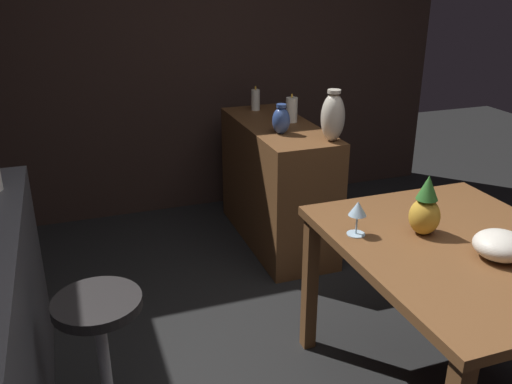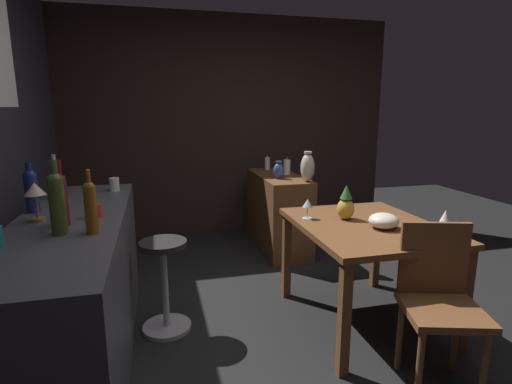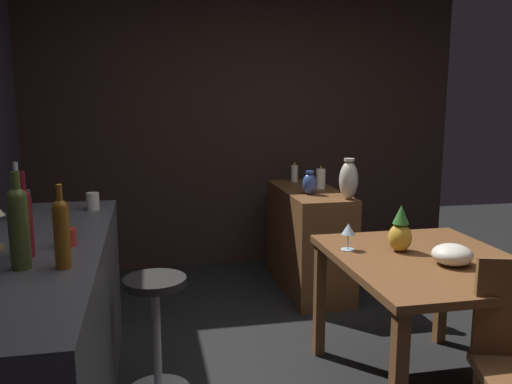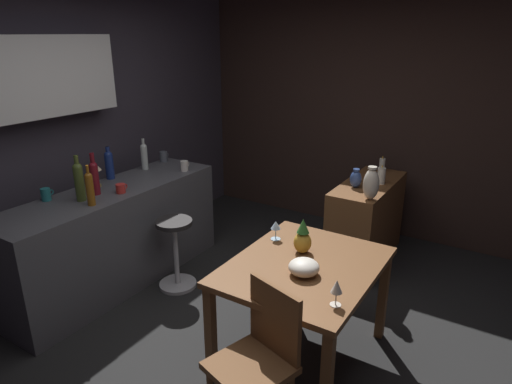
% 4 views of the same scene
% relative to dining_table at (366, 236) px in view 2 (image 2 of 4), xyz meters
% --- Properties ---
extents(ground_plane, '(9.00, 9.00, 0.00)m').
position_rel_dining_table_xyz_m(ground_plane, '(-0.08, 0.39, -0.65)').
color(ground_plane, black).
extents(wall_side_right, '(0.10, 4.40, 2.60)m').
position_rel_dining_table_xyz_m(wall_side_right, '(2.47, 0.69, 0.65)').
color(wall_side_right, '#33231E').
rests_on(wall_side_right, ground_plane).
extents(dining_table, '(1.12, 0.91, 0.74)m').
position_rel_dining_table_xyz_m(dining_table, '(0.00, 0.00, 0.00)').
color(dining_table, brown).
rests_on(dining_table, ground_plane).
extents(kitchen_counter, '(2.10, 0.60, 0.90)m').
position_rel_dining_table_xyz_m(kitchen_counter, '(0.03, 1.90, -0.20)').
color(kitchen_counter, '#4C4C51').
rests_on(kitchen_counter, ground_plane).
extents(sideboard_cabinet, '(1.10, 0.44, 0.82)m').
position_rel_dining_table_xyz_m(sideboard_cabinet, '(1.65, 0.12, -0.24)').
color(sideboard_cabinet, brown).
rests_on(sideboard_cabinet, ground_plane).
extents(chair_near_window, '(0.50, 0.50, 0.90)m').
position_rel_dining_table_xyz_m(chair_near_window, '(-0.68, -0.07, -0.14)').
color(chair_near_window, brown).
rests_on(chair_near_window, ground_plane).
extents(bar_stool, '(0.34, 0.34, 0.65)m').
position_rel_dining_table_xyz_m(bar_stool, '(0.24, 1.38, -0.30)').
color(bar_stool, '#262323').
rests_on(bar_stool, ground_plane).
extents(wine_glass_left, '(0.07, 0.07, 0.16)m').
position_rel_dining_table_xyz_m(wine_glass_left, '(-0.33, -0.36, 0.21)').
color(wine_glass_left, silver).
rests_on(wine_glass_left, dining_table).
extents(wine_glass_right, '(0.07, 0.07, 0.14)m').
position_rel_dining_table_xyz_m(wine_glass_right, '(0.22, 0.35, 0.20)').
color(wine_glass_right, silver).
rests_on(wine_glass_right, dining_table).
extents(pineapple_centerpiece, '(0.12, 0.12, 0.25)m').
position_rel_dining_table_xyz_m(pineapple_centerpiece, '(0.14, 0.09, 0.20)').
color(pineapple_centerpiece, gold).
rests_on(pineapple_centerpiece, dining_table).
extents(fruit_bowl, '(0.20, 0.20, 0.10)m').
position_rel_dining_table_xyz_m(fruit_bowl, '(-0.12, -0.05, 0.14)').
color(fruit_bowl, beige).
rests_on(fruit_bowl, dining_table).
extents(wine_bottle_amber, '(0.06, 0.06, 0.33)m').
position_rel_dining_table_xyz_m(wine_bottle_amber, '(-0.30, 1.72, 0.40)').
color(wine_bottle_amber, '#8C5114').
rests_on(wine_bottle_amber, kitchen_counter).
extents(wine_bottle_cobalt, '(0.08, 0.08, 0.30)m').
position_rel_dining_table_xyz_m(wine_bottle_cobalt, '(0.24, 2.13, 0.40)').
color(wine_bottle_cobalt, navy).
rests_on(wine_bottle_cobalt, kitchen_counter).
extents(wine_bottle_olive, '(0.08, 0.08, 0.38)m').
position_rel_dining_table_xyz_m(wine_bottle_olive, '(-0.28, 1.88, 0.43)').
color(wine_bottle_olive, '#475623').
rests_on(wine_bottle_olive, kitchen_counter).
extents(wine_bottle_clear, '(0.07, 0.07, 0.31)m').
position_rel_dining_table_xyz_m(wine_bottle_clear, '(0.63, 2.08, 0.40)').
color(wine_bottle_clear, silver).
rests_on(wine_bottle_clear, kitchen_counter).
extents(wine_bottle_ruby, '(0.07, 0.07, 0.36)m').
position_rel_dining_table_xyz_m(wine_bottle_ruby, '(-0.12, 1.90, 0.41)').
color(wine_bottle_ruby, maroon).
rests_on(wine_bottle_ruby, kitchen_counter).
extents(cup_red, '(0.11, 0.08, 0.08)m').
position_rel_dining_table_xyz_m(cup_red, '(0.02, 1.75, 0.29)').
color(cup_red, red).
rests_on(cup_red, kitchen_counter).
extents(cup_white, '(0.11, 0.07, 0.10)m').
position_rel_dining_table_xyz_m(cup_white, '(0.80, 1.71, 0.30)').
color(cup_white, white).
rests_on(cup_white, kitchen_counter).
extents(cup_slate, '(0.12, 0.08, 0.11)m').
position_rel_dining_table_xyz_m(cup_slate, '(0.94, 2.12, 0.31)').
color(cup_slate, '#515660').
rests_on(cup_slate, kitchen_counter).
extents(counter_lamp, '(0.11, 0.11, 0.22)m').
position_rel_dining_table_xyz_m(counter_lamp, '(0.02, 2.05, 0.41)').
color(counter_lamp, '#A58447').
rests_on(counter_lamp, kitchen_counter).
extents(pillar_candle_tall, '(0.08, 0.08, 0.18)m').
position_rel_dining_table_xyz_m(pillar_candle_tall, '(1.67, 0.02, 0.25)').
color(pillar_candle_tall, white).
rests_on(pillar_candle_tall, sideboard_cabinet).
extents(pillar_candle_short, '(0.06, 0.06, 0.17)m').
position_rel_dining_table_xyz_m(pillar_candle_short, '(2.05, 0.13, 0.25)').
color(pillar_candle_short, white).
rests_on(pillar_candle_short, sideboard_cabinet).
extents(vase_ceramic_blue, '(0.11, 0.11, 0.18)m').
position_rel_dining_table_xyz_m(vase_ceramic_blue, '(1.44, 0.19, 0.26)').
color(vase_ceramic_blue, '#334C8C').
rests_on(vase_ceramic_blue, sideboard_cabinet).
extents(vase_ceramic_ivory, '(0.14, 0.14, 0.30)m').
position_rel_dining_table_xyz_m(vase_ceramic_ivory, '(1.20, -0.03, 0.31)').
color(vase_ceramic_ivory, beige).
rests_on(vase_ceramic_ivory, sideboard_cabinet).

